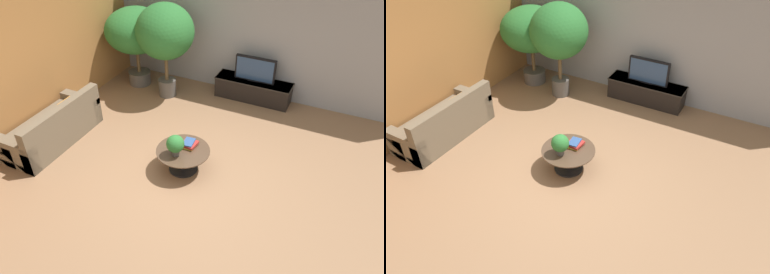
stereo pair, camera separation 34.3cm
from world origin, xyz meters
The scene contains 12 objects.
ground_plane centered at (0.00, 0.00, 0.00)m, with size 24.00×24.00×0.00m, color #8C6647.
back_wall_stone centered at (0.00, 3.26, 1.50)m, with size 7.40×0.12×3.00m, color #939399.
side_wall_left centered at (-3.26, 0.20, 1.50)m, with size 0.12×7.40×3.00m, color #B2753D.
media_console centered at (0.21, 2.94, 0.24)m, with size 1.68×0.50×0.47m.
television centered at (0.21, 2.94, 0.73)m, with size 0.88×0.13×0.54m.
coffee_table centered at (-0.12, 0.15, 0.28)m, with size 0.91×0.91×0.41m.
couch_by_wall centered at (-2.67, -0.17, 0.28)m, with size 0.84×1.92×0.84m.
potted_palm_tall centered at (-2.46, 2.50, 1.26)m, with size 1.38×1.38×1.80m.
potted_palm_corner centered at (-1.60, 2.29, 1.44)m, with size 1.23×1.23×2.07m.
potted_plant_tabletop centered at (-0.18, -0.01, 0.62)m, with size 0.30×0.30×0.37m.
book_stack centered at (-0.08, 0.30, 0.45)m, with size 0.26×0.27×0.09m.
remote_black centered at (-0.33, 0.24, 0.42)m, with size 0.04×0.16×0.02m, color black.
Camera 1 is at (2.14, -4.22, 4.30)m, focal length 35.00 mm.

